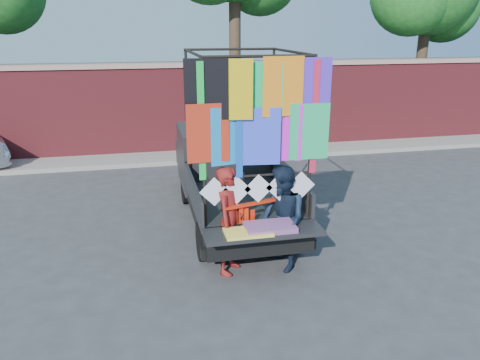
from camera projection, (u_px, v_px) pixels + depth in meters
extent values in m
plane|color=#38383A|center=(277.00, 258.00, 7.62)|extent=(90.00, 90.00, 0.00)
cube|color=maroon|center=(210.00, 110.00, 13.72)|extent=(30.00, 0.35, 2.50)
cube|color=tan|center=(209.00, 64.00, 13.31)|extent=(30.00, 0.45, 0.12)
cube|color=gray|center=(215.00, 155.00, 13.45)|extent=(30.00, 1.20, 0.12)
cylinder|color=#38281C|center=(235.00, 55.00, 14.57)|extent=(0.36, 0.36, 5.46)
cylinder|color=#38281C|center=(420.00, 66.00, 16.02)|extent=(0.36, 0.36, 4.55)
sphere|color=#19591D|center=(444.00, 6.00, 15.96)|extent=(2.40, 2.40, 2.40)
cylinder|color=black|center=(187.00, 188.00, 9.91)|extent=(0.21, 0.64, 0.64)
cylinder|color=black|center=(204.00, 241.00, 7.50)|extent=(0.21, 0.64, 0.64)
cylinder|color=black|center=(256.00, 184.00, 10.21)|extent=(0.21, 0.64, 0.64)
cylinder|color=black|center=(294.00, 233.00, 7.80)|extent=(0.21, 0.64, 0.64)
cube|color=black|center=(235.00, 201.00, 8.76)|extent=(1.64, 4.05, 0.29)
cube|color=black|center=(243.00, 201.00, 8.00)|extent=(1.74, 2.22, 0.10)
cube|color=black|center=(193.00, 193.00, 7.76)|extent=(0.06, 2.22, 0.43)
cube|color=black|center=(291.00, 186.00, 8.11)|extent=(0.06, 2.22, 0.43)
cube|color=black|center=(231.00, 171.00, 8.95)|extent=(1.74, 0.06, 0.43)
cube|color=black|center=(222.00, 156.00, 9.80)|extent=(1.74, 1.54, 1.20)
cube|color=#8C9EAD|center=(226.00, 142.00, 9.28)|extent=(1.54, 0.06, 0.53)
cube|color=#8C9EAD|center=(216.00, 139.00, 10.41)|extent=(1.54, 0.10, 0.67)
cube|color=black|center=(214.00, 154.00, 10.86)|extent=(1.69, 0.87, 0.53)
cube|color=black|center=(263.00, 232.00, 6.74)|extent=(1.74, 0.53, 0.06)
cube|color=black|center=(259.00, 248.00, 7.07)|extent=(1.78, 0.14, 0.17)
cylinder|color=black|center=(204.00, 146.00, 6.51)|extent=(0.05, 0.05, 2.41)
cylinder|color=black|center=(188.00, 119.00, 8.39)|extent=(0.05, 0.05, 2.41)
cylinder|color=black|center=(311.00, 141.00, 6.83)|extent=(0.05, 0.05, 2.41)
cylinder|color=black|center=(273.00, 116.00, 8.71)|extent=(0.05, 0.05, 2.41)
cylinder|color=black|center=(260.00, 56.00, 6.29)|extent=(1.64, 0.04, 0.04)
cylinder|color=black|center=(231.00, 49.00, 8.17)|extent=(1.64, 0.04, 0.04)
cylinder|color=black|center=(192.00, 53.00, 7.07)|extent=(0.04, 2.07, 0.04)
cylinder|color=black|center=(292.00, 52.00, 7.39)|extent=(0.04, 2.07, 0.04)
cylinder|color=black|center=(258.00, 175.00, 6.82)|extent=(1.64, 0.04, 0.04)
cube|color=black|center=(207.00, 90.00, 6.26)|extent=(0.60, 0.01, 0.82)
cube|color=gold|center=(234.00, 90.00, 6.30)|extent=(0.60, 0.01, 0.82)
cube|color=#0EC667|center=(260.00, 89.00, 6.41)|extent=(0.60, 0.01, 0.82)
cube|color=orange|center=(286.00, 89.00, 6.45)|extent=(0.60, 0.01, 0.82)
cube|color=#502BD8|center=(309.00, 88.00, 6.56)|extent=(0.60, 0.01, 0.82)
cube|color=red|center=(209.00, 137.00, 6.43)|extent=(0.60, 0.01, 0.82)
cube|color=#1887DA|center=(234.00, 135.00, 6.53)|extent=(0.60, 0.01, 0.82)
cube|color=#354DFF|center=(260.00, 134.00, 6.57)|extent=(0.60, 0.01, 0.82)
cube|color=#F61BEE|center=(284.00, 132.00, 6.68)|extent=(0.60, 0.01, 0.82)
cube|color=#20B96D|center=(308.00, 132.00, 6.72)|extent=(0.60, 0.01, 0.82)
cube|color=green|center=(201.00, 123.00, 6.36)|extent=(0.10, 0.01, 1.64)
cube|color=#C62141|center=(315.00, 118.00, 6.69)|extent=(0.10, 0.01, 1.64)
cube|color=blue|center=(239.00, 121.00, 6.47)|extent=(0.10, 0.01, 1.64)
cube|color=white|center=(214.00, 192.00, 6.72)|extent=(0.44, 0.01, 0.44)
cube|color=white|center=(237.00, 190.00, 6.79)|extent=(0.44, 0.01, 0.44)
cube|color=white|center=(258.00, 189.00, 6.85)|extent=(0.44, 0.01, 0.44)
cube|color=white|center=(280.00, 187.00, 6.92)|extent=(0.44, 0.01, 0.44)
cube|color=white|center=(301.00, 185.00, 6.99)|extent=(0.44, 0.01, 0.44)
cube|color=#E8333F|center=(270.00, 227.00, 6.74)|extent=(0.72, 0.43, 0.08)
cube|color=#FFE950|center=(248.00, 232.00, 6.62)|extent=(0.67, 0.39, 0.04)
imported|color=maroon|center=(229.00, 221.00, 6.97)|extent=(0.66, 0.73, 1.67)
imported|color=#152236|center=(282.00, 219.00, 7.08)|extent=(0.78, 0.91, 1.64)
cube|color=red|center=(256.00, 203.00, 6.94)|extent=(1.02, 0.31, 0.04)
cube|color=red|center=(235.00, 226.00, 6.96)|extent=(0.07, 0.02, 0.60)
cube|color=red|center=(241.00, 226.00, 6.98)|extent=(0.07, 0.02, 0.60)
cube|color=red|center=(246.00, 227.00, 7.01)|extent=(0.07, 0.02, 0.60)
cube|color=red|center=(252.00, 228.00, 7.03)|extent=(0.07, 0.02, 0.60)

